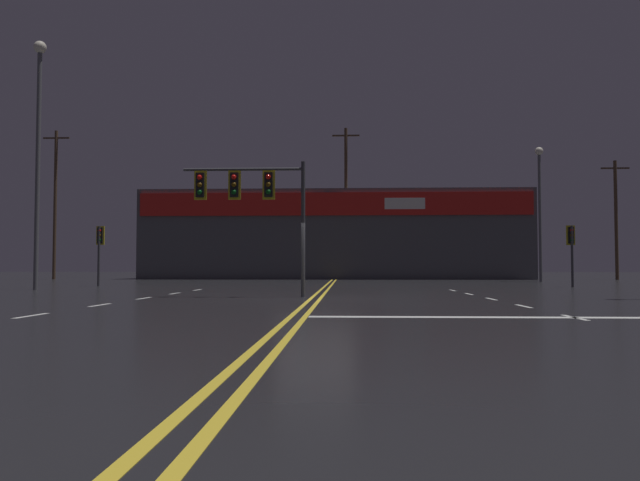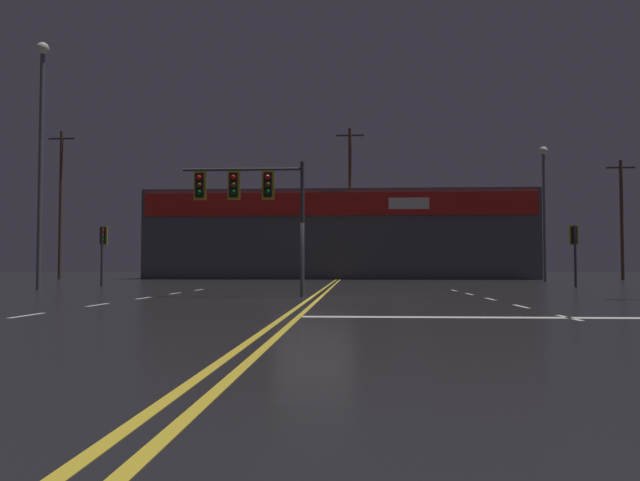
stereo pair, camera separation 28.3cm
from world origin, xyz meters
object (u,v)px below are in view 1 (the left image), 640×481
Objects in this scene: streetlight_near_left at (540,195)px; traffic_signal_corner_northwest at (100,242)px; streetlight_median_approach at (38,134)px; traffic_signal_median at (249,192)px; traffic_signal_corner_northeast at (571,242)px.

traffic_signal_corner_northwest is at bearing -157.50° from streetlight_near_left.
streetlight_median_approach is (-27.05, -16.10, 1.05)m from streetlight_near_left.
streetlight_near_left reaches higher than traffic_signal_median.
traffic_signal_median is at bearing -30.32° from streetlight_median_approach.
traffic_signal_corner_northwest is 28.67m from streetlight_near_left.
streetlight_near_left is at bearing 80.19° from traffic_signal_corner_northeast.
streetlight_near_left reaches higher than traffic_signal_corner_northwest.
streetlight_near_left is at bearing 53.29° from traffic_signal_median.
traffic_signal_median is 0.50× the size of streetlight_near_left.
streetlight_median_approach is (-25.07, -4.67, 4.71)m from traffic_signal_corner_northeast.
traffic_signal_median is 1.45× the size of traffic_signal_corner_northwest.
streetlight_median_approach is at bearing 149.68° from traffic_signal_median.
traffic_signal_corner_northeast is 0.33× the size of streetlight_near_left.
traffic_signal_corner_northeast is at bearing -99.81° from streetlight_near_left.
streetlight_median_approach is (-0.77, -5.21, 4.66)m from traffic_signal_corner_northwest.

